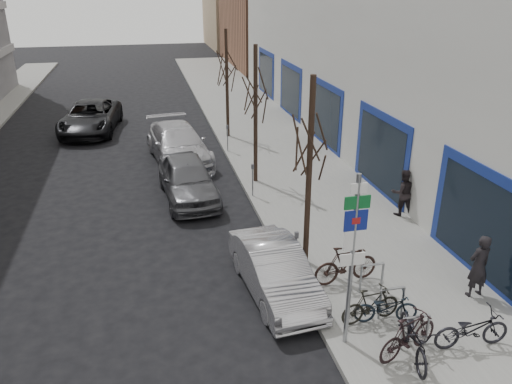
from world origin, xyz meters
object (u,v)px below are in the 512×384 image
tree_far (226,58)px  bike_mid_curb (386,305)px  bike_near_left (415,334)px  meter_front (296,248)px  parked_car_front (275,271)px  lane_car (91,117)px  pedestrian_near (479,266)px  meter_back (227,135)px  bike_rack (392,299)px  bike_near_right (409,335)px  parked_car_mid (188,179)px  parked_car_back (178,144)px  highway_sign_pole (353,252)px  bike_far_curb (472,326)px  tree_near (311,129)px  pedestrian_far (403,192)px  tree_mid (256,83)px  bike_mid_inner (371,304)px  bike_far_inner (346,264)px  meter_mid (253,177)px

tree_far → bike_mid_curb: bearing=-86.5°
bike_near_left → meter_front: bearing=124.3°
parked_car_front → lane_car: size_ratio=0.70×
bike_near_left → pedestrian_near: (2.69, 1.71, 0.29)m
meter_back → bike_near_left: meter_back is taller
bike_rack → bike_near_right: bike_near_right is taller
parked_car_mid → parked_car_back: (0.00, 4.31, 0.03)m
bike_rack → highway_sign_pole: bearing=-156.4°
parked_car_front → bike_near_right: bearing=-60.7°
bike_far_curb → parked_car_front: 4.82m
tree_near → pedestrian_far: (4.20, 2.30, -3.12)m
meter_back → parked_car_front: meter_back is taller
tree_mid → meter_front: (-0.45, -7.00, -3.19)m
tree_near → bike_near_right: (0.94, -4.18, -3.43)m
bike_far_curb → parked_car_front: parked_car_front is taller
highway_sign_pole → pedestrian_far: (4.40, 5.81, -1.47)m
parked_car_front → pedestrian_far: 6.38m
meter_back → parked_car_front: 11.62m
tree_mid → tree_far: 6.50m
highway_sign_pole → bike_mid_inner: bearing=34.0°
bike_mid_inner → bike_rack: bearing=-91.9°
highway_sign_pole → parked_car_back: (-2.60, 13.51, -1.64)m
bike_near_left → parked_car_mid: 10.65m
bike_far_inner → pedestrian_far: pedestrian_far is taller
tree_far → parked_car_mid: (-2.80, -7.31, -3.31)m
tree_near → pedestrian_near: bearing=-34.2°
parked_car_front → pedestrian_far: pedestrian_far is taller
meter_mid → lane_car: (-6.60, 10.93, -0.11)m
bike_near_right → bike_far_inner: (-0.23, 2.94, 0.04)m
meter_front → bike_near_right: size_ratio=0.74×
highway_sign_pole → bike_mid_inner: (0.85, 0.57, -1.84)m
lane_car → parked_car_front: bearing=-64.1°
bike_mid_curb → pedestrian_near: bearing=-69.2°
lane_car → pedestrian_near: (10.78, -18.47, 0.20)m
bike_far_inner → lane_car: 18.85m
bike_mid_curb → bike_mid_inner: (-0.34, 0.10, 0.00)m
bike_near_right → pedestrian_far: pedestrian_far is taller
tree_far → meter_back: size_ratio=4.33×
parked_car_front → pedestrian_far: bearing=26.7°
tree_mid → bike_near_left: bearing=-84.5°
meter_back → bike_mid_curb: meter_back is taller
tree_mid → tree_far: (0.00, 6.50, 0.00)m
meter_front → pedestrian_near: (4.18, -2.04, 0.09)m
meter_back → pedestrian_far: 9.43m
highway_sign_pole → bike_rack: bearing=23.6°
parked_car_mid → tree_mid: bearing=11.9°
highway_sign_pole → bike_mid_curb: bearing=21.7°
bike_near_right → bike_far_curb: bike_far_curb is taller
tree_far → meter_back: (-0.45, -2.50, -3.19)m
bike_mid_curb → parked_car_back: (-3.79, 13.03, 0.20)m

